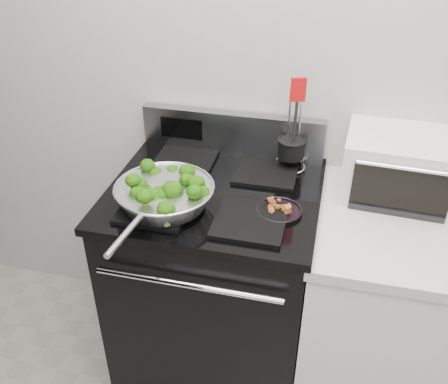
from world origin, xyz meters
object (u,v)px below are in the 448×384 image
(skillet, at_px, (164,195))
(toaster_oven, at_px, (401,166))
(gas_range, at_px, (216,281))
(utensil_holder, at_px, (291,153))
(bacon_plate, at_px, (279,208))

(skillet, distance_m, toaster_oven, 0.88)
(gas_range, xyz_separation_m, utensil_holder, (0.25, 0.23, 0.53))
(gas_range, height_order, skillet, gas_range)
(utensil_holder, bearing_deg, bacon_plate, -104.18)
(skillet, relative_size, utensil_holder, 1.47)
(gas_range, height_order, utensil_holder, utensil_holder)
(gas_range, bearing_deg, utensil_holder, 41.59)
(skillet, xyz_separation_m, toaster_oven, (0.81, 0.34, 0.03))
(bacon_plate, height_order, utensil_holder, utensil_holder)
(skillet, bearing_deg, toaster_oven, 28.84)
(toaster_oven, bearing_deg, utensil_holder, 177.28)
(toaster_oven, bearing_deg, gas_range, -161.43)
(skillet, bearing_deg, bacon_plate, 15.45)
(gas_range, relative_size, skillet, 2.01)
(skillet, xyz_separation_m, utensil_holder, (0.39, 0.38, 0.01))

